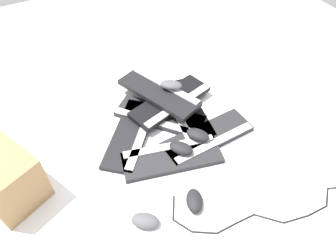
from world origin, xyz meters
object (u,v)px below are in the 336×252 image
Objects in this scene: mouse_2 at (181,148)px; mouse_0 at (194,201)px; keyboard_3 at (185,109)px; keyboard_0 at (131,134)px; mouse_1 at (198,135)px; keyboard_6 at (159,92)px; keyboard_2 at (208,137)px; mouse_3 at (145,221)px; keyboard_5 at (171,102)px; cardboard_box at (2,176)px; keyboard_1 at (172,157)px; mouse_4 at (171,85)px; keyboard_4 at (160,117)px.

mouse_0 is at bearing 125.66° from mouse_2.
keyboard_3 is 0.53m from mouse_0.
keyboard_0 is 3.94× the size of mouse_1.
keyboard_6 reaches higher than keyboard_3.
mouse_3 is (0.44, 0.25, 0.01)m from keyboard_2.
cardboard_box is (0.81, 0.14, 0.07)m from keyboard_5.
keyboard_5 is 0.65m from mouse_3.
keyboard_1 is 0.21m from keyboard_2.
cardboard_box reaches higher than mouse_3.
mouse_4 is at bearing 91.87° from mouse_3.
cardboard_box reaches higher than mouse_2.
mouse_3 is (0.30, 0.47, 0.01)m from keyboard_4.
cardboard_box is (0.64, -0.40, 0.09)m from mouse_0.
keyboard_6 is 4.22× the size of mouse_2.
keyboard_5 is (0.05, -0.05, 0.03)m from keyboard_3.
mouse_2 is 1.00× the size of mouse_3.
keyboard_3 is at bearing 175.23° from keyboard_4.
keyboard_2 is 0.97× the size of keyboard_5.
keyboard_6 is at bearing 11.22° from mouse_0.
mouse_4 is at bearing 5.11° from mouse_0.
keyboard_1 is (-0.11, 0.21, 0.00)m from keyboard_0.
keyboard_4 is 3.93× the size of mouse_4.
keyboard_3 is 4.17× the size of mouse_4.
mouse_1 is 0.31m from mouse_4.
keyboard_6 is at bearing -48.39° from mouse_2.
keyboard_4 is at bearing 95.76° from mouse_3.
keyboard_1 is 1.03× the size of keyboard_2.
keyboard_4 is at bearing 64.96° from keyboard_6.
mouse_3 is at bearing 89.37° from mouse_1.
keyboard_4 is at bearing -104.57° from keyboard_1.
keyboard_1 is at bearing 75.43° from keyboard_4.
mouse_3 is at bearing 57.72° from keyboard_4.
cardboard_box is (0.73, 0.09, 0.10)m from keyboard_4.
keyboard_1 is 0.32m from mouse_3.
mouse_4 is at bearing -167.90° from cardboard_box.
keyboard_0 is at bearing 13.62° from keyboard_4.
keyboard_5 reaches higher than keyboard_0.
keyboard_2 is 0.98× the size of keyboard_3.
keyboard_2 is 4.08× the size of mouse_4.
mouse_3 reaches higher than keyboard_1.
mouse_4 reaches higher than keyboard_6.
keyboard_2 is 0.35m from mouse_0.
keyboard_0 is 1.47× the size of cardboard_box.
keyboard_4 is (0.14, -0.22, 0.00)m from keyboard_2.
keyboard_5 is at bearing -45.19° from keyboard_3.
keyboard_0 and keyboard_1 have the same top height.
keyboard_5 is at bearing -153.34° from keyboard_4.
mouse_0 is at bearing 76.81° from keyboard_6.
mouse_2 is at bearing 76.77° from mouse_3.
keyboard_5 is 0.83m from cardboard_box.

